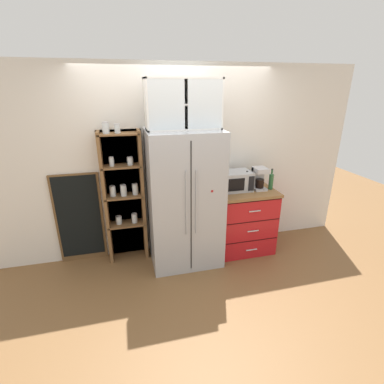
{
  "coord_description": "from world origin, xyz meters",
  "views": [
    {
      "loc": [
        -0.74,
        -3.3,
        2.27
      ],
      "look_at": [
        0.1,
        0.0,
        0.98
      ],
      "focal_mm": 26.42,
      "sensor_mm": 36.0,
      "label": 1
    }
  ],
  "objects_px": {
    "microwave": "(235,181)",
    "bottle_green": "(271,180)",
    "mug_navy": "(244,186)",
    "refrigerator": "(185,199)",
    "coffee_maker": "(259,178)",
    "bottle_amber": "(246,182)",
    "chalkboard_menu": "(80,218)",
    "mug_red": "(244,185)"
  },
  "relations": [
    {
      "from": "microwave",
      "to": "bottle_amber",
      "type": "height_order",
      "value": "bottle_amber"
    },
    {
      "from": "mug_red",
      "to": "bottle_amber",
      "type": "bearing_deg",
      "value": -91.7
    },
    {
      "from": "refrigerator",
      "to": "mug_red",
      "type": "bearing_deg",
      "value": 8.28
    },
    {
      "from": "microwave",
      "to": "bottle_green",
      "type": "bearing_deg",
      "value": -10.27
    },
    {
      "from": "refrigerator",
      "to": "coffee_maker",
      "type": "height_order",
      "value": "refrigerator"
    },
    {
      "from": "coffee_maker",
      "to": "chalkboard_menu",
      "type": "xyz_separation_m",
      "value": [
        -2.42,
        0.26,
        -0.45
      ]
    },
    {
      "from": "refrigerator",
      "to": "bottle_amber",
      "type": "bearing_deg",
      "value": 4.0
    },
    {
      "from": "bottle_green",
      "to": "chalkboard_menu",
      "type": "distance_m",
      "value": 2.64
    },
    {
      "from": "refrigerator",
      "to": "bottle_amber",
      "type": "relative_size",
      "value": 6.63
    },
    {
      "from": "bottle_green",
      "to": "microwave",
      "type": "bearing_deg",
      "value": 169.73
    },
    {
      "from": "microwave",
      "to": "coffee_maker",
      "type": "xyz_separation_m",
      "value": [
        0.34,
        -0.04,
        0.03
      ]
    },
    {
      "from": "coffee_maker",
      "to": "mug_navy",
      "type": "bearing_deg",
      "value": 161.74
    },
    {
      "from": "bottle_amber",
      "to": "chalkboard_menu",
      "type": "relative_size",
      "value": 0.22
    },
    {
      "from": "microwave",
      "to": "chalkboard_menu",
      "type": "distance_m",
      "value": 2.14
    },
    {
      "from": "microwave",
      "to": "bottle_green",
      "type": "height_order",
      "value": "bottle_green"
    },
    {
      "from": "coffee_maker",
      "to": "bottle_green",
      "type": "height_order",
      "value": "coffee_maker"
    },
    {
      "from": "bottle_green",
      "to": "bottle_amber",
      "type": "height_order",
      "value": "bottle_green"
    },
    {
      "from": "mug_navy",
      "to": "microwave",
      "type": "bearing_deg",
      "value": -173.53
    },
    {
      "from": "coffee_maker",
      "to": "mug_red",
      "type": "relative_size",
      "value": 2.84
    },
    {
      "from": "microwave",
      "to": "refrigerator",
      "type": "bearing_deg",
      "value": -172.03
    },
    {
      "from": "bottle_amber",
      "to": "chalkboard_menu",
      "type": "bearing_deg",
      "value": 173.29
    },
    {
      "from": "microwave",
      "to": "coffee_maker",
      "type": "bearing_deg",
      "value": -7.1
    },
    {
      "from": "microwave",
      "to": "bottle_green",
      "type": "xyz_separation_m",
      "value": [
        0.5,
        -0.09,
        -0.0
      ]
    },
    {
      "from": "microwave",
      "to": "mug_navy",
      "type": "distance_m",
      "value": 0.18
    },
    {
      "from": "mug_red",
      "to": "bottle_amber",
      "type": "height_order",
      "value": "bottle_amber"
    },
    {
      "from": "mug_red",
      "to": "mug_navy",
      "type": "height_order",
      "value": "mug_red"
    },
    {
      "from": "bottle_green",
      "to": "refrigerator",
      "type": "bearing_deg",
      "value": -179.46
    },
    {
      "from": "mug_red",
      "to": "coffee_maker",
      "type": "bearing_deg",
      "value": -20.81
    },
    {
      "from": "coffee_maker",
      "to": "bottle_amber",
      "type": "height_order",
      "value": "coffee_maker"
    },
    {
      "from": "coffee_maker",
      "to": "bottle_amber",
      "type": "xyz_separation_m",
      "value": [
        -0.18,
        0.0,
        -0.04
      ]
    },
    {
      "from": "bottle_amber",
      "to": "coffee_maker",
      "type": "bearing_deg",
      "value": -0.5
    },
    {
      "from": "coffee_maker",
      "to": "chalkboard_menu",
      "type": "bearing_deg",
      "value": 173.75
    },
    {
      "from": "chalkboard_menu",
      "to": "coffee_maker",
      "type": "bearing_deg",
      "value": -6.25
    },
    {
      "from": "coffee_maker",
      "to": "mug_navy",
      "type": "distance_m",
      "value": 0.22
    },
    {
      "from": "refrigerator",
      "to": "bottle_amber",
      "type": "distance_m",
      "value": 0.9
    },
    {
      "from": "coffee_maker",
      "to": "mug_red",
      "type": "height_order",
      "value": "coffee_maker"
    },
    {
      "from": "mug_navy",
      "to": "chalkboard_menu",
      "type": "distance_m",
      "value": 2.27
    },
    {
      "from": "mug_red",
      "to": "mug_navy",
      "type": "relative_size",
      "value": 0.92
    },
    {
      "from": "mug_red",
      "to": "bottle_amber",
      "type": "distance_m",
      "value": 0.1
    },
    {
      "from": "coffee_maker",
      "to": "mug_navy",
      "type": "relative_size",
      "value": 2.62
    },
    {
      "from": "microwave",
      "to": "mug_red",
      "type": "bearing_deg",
      "value": 9.73
    },
    {
      "from": "bottle_green",
      "to": "bottle_amber",
      "type": "distance_m",
      "value": 0.35
    }
  ]
}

